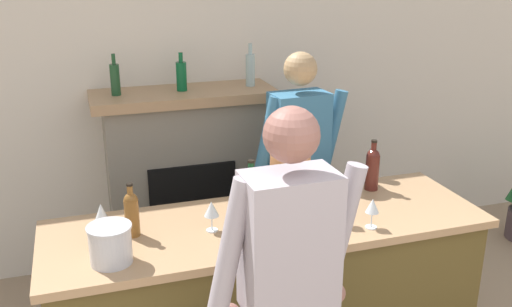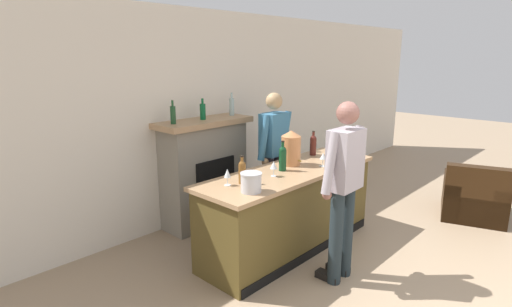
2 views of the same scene
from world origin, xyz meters
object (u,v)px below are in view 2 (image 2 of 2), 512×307
at_px(armchair_black, 474,199).
at_px(wine_glass_front_right, 274,166).
at_px(wine_glass_by_dispenser, 227,174).
at_px(person_bartender, 274,153).
at_px(copper_dispenser, 291,148).
at_px(ice_bucket_steel, 251,182).
at_px(wine_glass_near_bucket, 323,157).
at_px(wine_glass_front_left, 333,156).
at_px(wine_bottle_chardonnay_pale, 283,157).
at_px(fireplace_stone, 205,171).
at_px(wine_bottle_burgundy_dark, 242,171).
at_px(person_customer, 343,185).
at_px(wine_bottle_rose_blush, 313,144).
at_px(potted_plant_corner, 345,166).

height_order(armchair_black, wine_glass_front_right, wine_glass_front_right).
relative_size(wine_glass_by_dispenser, wine_glass_front_right, 1.03).
bearing_deg(wine_glass_by_dispenser, person_bartender, 21.28).
relative_size(armchair_black, copper_dispenser, 2.70).
height_order(person_bartender, ice_bucket_steel, person_bartender).
distance_m(wine_glass_near_bucket, wine_glass_front_left, 0.13).
bearing_deg(copper_dispenser, wine_bottle_chardonnay_pale, -161.22).
bearing_deg(fireplace_stone, wine_bottle_chardonnay_pale, -84.43).
bearing_deg(wine_bottle_burgundy_dark, person_customer, -58.32).
xyz_separation_m(wine_bottle_rose_blush, wine_glass_near_bucket, (-0.37, -0.40, -0.03)).
xyz_separation_m(person_bartender, wine_bottle_rose_blush, (0.32, -0.38, 0.12)).
height_order(person_bartender, wine_glass_near_bucket, person_bartender).
xyz_separation_m(armchair_black, wine_bottle_chardonnay_pale, (-2.50, 1.33, 0.83)).
bearing_deg(potted_plant_corner, wine_glass_front_left, -153.19).
relative_size(fireplace_stone, potted_plant_corner, 2.40).
xyz_separation_m(copper_dispenser, wine_bottle_burgundy_dark, (-0.88, -0.09, -0.08)).
distance_m(fireplace_stone, wine_glass_near_bucket, 1.58).
xyz_separation_m(person_customer, copper_dispenser, (0.36, 0.92, 0.15)).
distance_m(fireplace_stone, person_bartender, 0.93).
bearing_deg(person_bartender, copper_dispenser, -117.27).
bearing_deg(fireplace_stone, copper_dispenser, -71.72).
xyz_separation_m(fireplace_stone, wine_glass_front_right, (-0.12, -1.28, 0.35)).
bearing_deg(wine_bottle_rose_blush, person_customer, -132.60).
bearing_deg(wine_glass_near_bucket, wine_glass_by_dispenser, 166.67).
bearing_deg(wine_glass_front_right, wine_bottle_rose_blush, 13.11).
xyz_separation_m(wine_bottle_chardonnay_pale, wine_glass_by_dispenser, (-0.77, 0.06, -0.03)).
xyz_separation_m(wine_glass_by_dispenser, wine_glass_front_left, (1.33, -0.35, 0.00)).
bearing_deg(ice_bucket_steel, wine_glass_front_right, 18.16).
distance_m(potted_plant_corner, wine_bottle_chardonnay_pale, 2.90).
bearing_deg(wine_glass_front_left, wine_glass_near_bucket, 151.54).
height_order(armchair_black, person_customer, person_customer).
relative_size(fireplace_stone, wine_glass_front_left, 10.36).
bearing_deg(ice_bucket_steel, wine_glass_near_bucket, 0.60).
bearing_deg(copper_dispenser, wine_glass_front_right, -161.98).
height_order(wine_glass_near_bucket, wine_glass_front_right, wine_glass_front_right).
bearing_deg(person_bartender, wine_bottle_burgundy_dark, -153.81).
xyz_separation_m(fireplace_stone, wine_bottle_rose_blush, (0.94, -1.04, 0.37)).
distance_m(armchair_black, potted_plant_corner, 2.12).
bearing_deg(potted_plant_corner, person_customer, -149.97).
xyz_separation_m(armchair_black, wine_glass_near_bucket, (-2.06, 1.10, 0.79)).
bearing_deg(wine_bottle_burgundy_dark, copper_dispenser, 5.55).
bearing_deg(wine_bottle_burgundy_dark, wine_glass_front_right, -10.57).
bearing_deg(copper_dispenser, person_customer, -111.50).
relative_size(wine_bottle_chardonnay_pale, wine_glass_front_right, 2.05).
height_order(person_bartender, wine_bottle_rose_blush, person_bartender).
distance_m(fireplace_stone, copper_dispenser, 1.26).
distance_m(wine_bottle_chardonnay_pale, wine_glass_front_right, 0.25).
height_order(copper_dispenser, wine_glass_near_bucket, copper_dispenser).
relative_size(person_bartender, wine_glass_front_right, 10.53).
height_order(potted_plant_corner, ice_bucket_steel, ice_bucket_steel).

